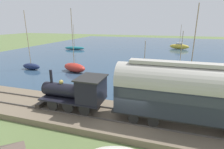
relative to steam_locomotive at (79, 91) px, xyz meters
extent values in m
plane|color=#607542|center=(-0.55, -4.31, -2.19)|extent=(200.00, 200.00, 0.00)
cube|color=#2D4760|center=(42.82, -4.31, -2.19)|extent=(80.00, 80.00, 0.01)
cube|color=#756651|center=(0.00, -4.31, -1.94)|extent=(5.05, 56.00, 0.50)
cube|color=#4C4742|center=(-0.92, -4.31, -1.63)|extent=(0.07, 54.88, 0.12)
cube|color=#4C4742|center=(0.92, -4.31, -1.63)|extent=(0.07, 54.88, 0.12)
cylinder|color=black|center=(-0.92, -0.86, -1.10)|extent=(0.12, 0.94, 0.94)
cylinder|color=black|center=(0.92, -0.86, -1.10)|extent=(0.12, 0.94, 0.94)
cylinder|color=black|center=(-0.92, 0.56, -1.10)|extent=(0.12, 0.94, 0.94)
cylinder|color=black|center=(0.92, 0.56, -1.10)|extent=(0.12, 0.94, 0.94)
cylinder|color=black|center=(-0.92, 1.98, -1.10)|extent=(0.12, 0.94, 0.94)
cylinder|color=black|center=(0.92, 1.98, -1.10)|extent=(0.12, 0.94, 0.94)
cube|color=black|center=(0.00, 0.56, -0.72)|extent=(2.35, 5.17, 0.12)
cylinder|color=black|center=(0.00, 1.59, -0.10)|extent=(1.12, 3.10, 1.12)
cylinder|color=black|center=(0.00, 3.18, -0.10)|extent=(1.06, 0.08, 1.06)
cylinder|color=black|center=(0.00, 2.52, 1.00)|extent=(0.23, 0.23, 1.09)
sphere|color=tan|center=(0.00, 1.59, 0.60)|extent=(0.36, 0.36, 0.36)
cube|color=black|center=(0.00, -1.12, 0.25)|extent=(2.25, 1.81, 1.82)
cube|color=#282828|center=(0.00, -1.12, 1.21)|extent=(2.45, 2.05, 0.10)
cube|color=#2D2823|center=(0.00, 3.39, -1.39)|extent=(2.15, 0.44, 0.32)
cylinder|color=black|center=(-0.92, -6.04, -1.19)|extent=(0.12, 0.76, 0.76)
cylinder|color=black|center=(0.92, -6.04, -1.19)|extent=(0.12, 0.76, 0.76)
cylinder|color=black|center=(-0.92, -4.67, -1.19)|extent=(0.12, 0.76, 0.76)
cylinder|color=black|center=(0.92, -4.67, -1.19)|extent=(0.12, 0.76, 0.76)
cube|color=black|center=(0.00, -8.49, -0.89)|extent=(1.98, 10.92, 0.16)
cube|color=#232833|center=(0.00, -8.49, 0.34)|extent=(2.20, 10.48, 2.29)
cube|color=#2D333D|center=(0.00, -8.49, 0.74)|extent=(2.23, 9.82, 0.64)
cylinder|color=#B2ADA3|center=(0.00, -8.49, 1.48)|extent=(2.31, 10.48, 2.31)
cube|color=#B2ADA3|center=(0.00, -8.49, 2.75)|extent=(0.77, 8.73, 0.24)
ellipsoid|color=#B72D23|center=(11.96, 7.10, -1.49)|extent=(2.84, 4.53, 1.38)
cylinder|color=#9E8460|center=(11.96, 7.10, 3.24)|extent=(0.10, 0.10, 8.10)
ellipsoid|color=#1E707A|center=(33.21, 18.77, -1.72)|extent=(2.08, 6.04, 0.92)
cylinder|color=#9E8460|center=(33.21, 18.77, 1.77)|extent=(0.10, 0.10, 6.07)
ellipsoid|color=white|center=(19.64, -8.92, -1.72)|extent=(2.72, 4.89, 0.92)
cylinder|color=#9E8460|center=(19.64, -8.92, 1.37)|extent=(0.10, 0.10, 5.26)
ellipsoid|color=black|center=(14.57, -3.47, -1.74)|extent=(1.87, 3.46, 0.89)
cylinder|color=#9E8460|center=(14.57, -3.47, 0.72)|extent=(0.10, 0.10, 4.03)
ellipsoid|color=gold|center=(43.45, -10.12, -1.47)|extent=(2.36, 5.58, 1.42)
cylinder|color=#9E8460|center=(43.45, -10.12, 2.03)|extent=(0.10, 0.10, 5.58)
cube|color=silver|center=(43.45, -10.12, -0.54)|extent=(1.06, 1.75, 0.45)
ellipsoid|color=#236B42|center=(8.23, -9.19, -1.70)|extent=(3.79, 4.57, 0.97)
cylinder|color=#9E8460|center=(8.23, -9.19, 2.97)|extent=(0.10, 0.10, 8.37)
ellipsoid|color=#192347|center=(11.10, 14.64, -1.67)|extent=(1.24, 3.34, 1.02)
cylinder|color=#9E8460|center=(11.10, 14.64, 2.96)|extent=(0.10, 0.10, 8.25)
ellipsoid|color=#B7B2A3|center=(10.55, -1.39, -1.92)|extent=(1.40, 2.52, 0.53)
ellipsoid|color=silver|center=(4.89, -2.65, -1.96)|extent=(2.07, 2.27, 0.44)
camera|label=1|loc=(-11.77, -6.46, 5.29)|focal=28.00mm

